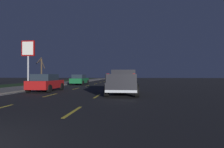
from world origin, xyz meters
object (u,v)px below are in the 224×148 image
Objects in this scene: pickup_truck at (123,82)px; gas_price_sign at (28,52)px; sedan_green at (79,80)px; bare_tree_far at (41,70)px; sedan_red at (46,83)px.

pickup_truck is 18.28m from gas_price_sign.
sedan_green is at bearing -70.80° from gas_price_sign.
gas_price_sign reaches higher than sedan_green.
sedan_red is at bearing -153.41° from bare_tree_far.
sedan_green is 9.47m from bare_tree_far.
gas_price_sign is (9.48, 6.89, 3.96)m from sedan_red.
sedan_red is 0.70× the size of gas_price_sign.
sedan_red is 12.37m from gas_price_sign.
pickup_truck is 1.23× the size of sedan_green.
sedan_red is (-11.85, -0.08, 0.00)m from sedan_green.
bare_tree_far is at bearing 60.65° from sedan_green.
pickup_truck reaches higher than sedan_green.
pickup_truck is 1.23× the size of sedan_red.
pickup_truck reaches higher than sedan_red.
gas_price_sign is (11.26, 13.88, 3.83)m from pickup_truck.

